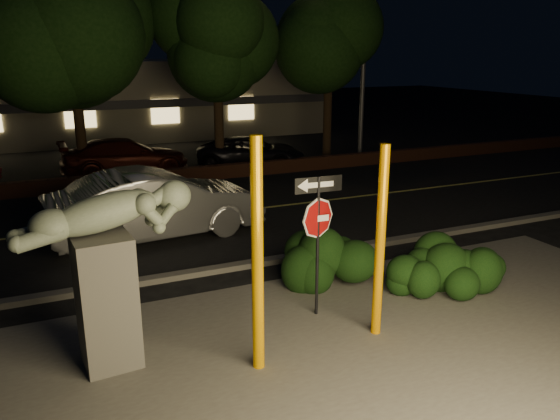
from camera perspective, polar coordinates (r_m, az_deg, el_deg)
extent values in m
plane|color=black|center=(18.30, -11.04, 1.86)|extent=(90.00, 90.00, 0.00)
cube|color=#4C4944|center=(8.62, 6.52, -14.80)|extent=(14.00, 6.00, 0.02)
cube|color=black|center=(15.48, -8.50, -0.62)|extent=(80.00, 8.00, 0.01)
cube|color=#B9B14A|center=(15.48, -8.50, -0.57)|extent=(80.00, 0.12, 0.00)
cube|color=#4C4944|center=(11.77, -3.09, -5.65)|extent=(80.00, 0.25, 0.12)
cube|color=#4B2518|center=(19.48, -11.95, 3.43)|extent=(40.00, 0.35, 0.50)
cube|color=black|center=(25.03, -14.72, 5.47)|extent=(40.00, 12.00, 0.01)
cube|color=gray|center=(32.65, -17.37, 11.20)|extent=(22.00, 10.00, 4.00)
cube|color=#333338|center=(27.61, -16.05, 10.52)|extent=(22.00, 0.20, 0.40)
cube|color=#FFD87F|center=(27.49, -20.17, 9.30)|extent=(1.40, 0.08, 1.20)
cube|color=#FFD87F|center=(28.04, -11.90, 10.05)|extent=(1.40, 0.08, 1.20)
cube|color=#FFD87F|center=(29.14, -4.07, 10.57)|extent=(1.40, 0.08, 1.20)
cylinder|color=black|center=(20.71, -20.25, 8.80)|extent=(0.36, 0.36, 4.25)
ellipsoid|color=black|center=(20.64, -21.37, 19.70)|extent=(5.20, 5.20, 4.68)
cylinder|color=black|center=(21.25, -6.43, 9.51)|extent=(0.36, 0.36, 4.00)
ellipsoid|color=black|center=(21.14, -6.76, 19.46)|extent=(4.80, 4.80, 4.32)
cylinder|color=black|center=(23.67, 4.99, 10.11)|extent=(0.36, 0.36, 3.90)
ellipsoid|color=black|center=(23.56, 5.20, 18.57)|extent=(4.40, 4.40, 3.96)
cylinder|color=#E79A00|center=(7.54, -2.38, -5.08)|extent=(0.17, 0.17, 3.41)
cylinder|color=orange|center=(8.66, 10.42, -3.44)|extent=(0.16, 0.16, 3.13)
cylinder|color=black|center=(9.28, 3.94, -4.00)|extent=(0.05, 0.05, 2.48)
cube|color=white|center=(9.11, 4.00, -0.86)|extent=(0.37, 0.05, 0.11)
cube|color=black|center=(8.95, 4.07, 2.66)|extent=(0.84, 0.07, 0.27)
cube|color=white|center=(8.95, 4.07, 2.66)|extent=(0.53, 0.05, 0.11)
cube|color=#4C4944|center=(8.29, -17.65, -9.14)|extent=(0.84, 0.84, 1.99)
sphere|color=slate|center=(8.05, -10.99, 1.46)|extent=(0.46, 0.46, 0.46)
ellipsoid|color=black|center=(10.79, 4.45, -4.99)|extent=(2.30, 1.59, 1.09)
ellipsoid|color=black|center=(10.71, 14.49, -5.37)|extent=(2.04, 1.54, 1.19)
ellipsoid|color=black|center=(11.00, 19.25, -5.61)|extent=(1.53, 0.98, 1.04)
cylinder|color=#4C4C51|center=(23.88, 8.80, 16.88)|extent=(0.19, 0.19, 9.59)
imported|color=#AAABAF|center=(13.67, -12.81, 0.57)|extent=(5.31, 2.33, 1.69)
imported|color=#39100A|center=(21.32, -15.88, 5.41)|extent=(4.69, 1.99, 1.35)
imported|color=black|center=(21.96, -3.03, 6.08)|extent=(4.68, 3.58, 1.18)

